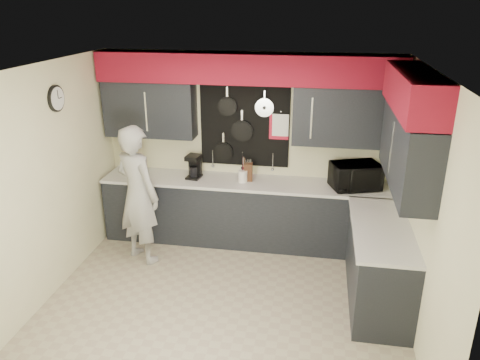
% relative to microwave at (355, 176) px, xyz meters
% --- Properties ---
extents(ground, '(4.00, 4.00, 0.00)m').
position_rel_microwave_xyz_m(ground, '(-1.45, -1.44, -1.09)').
color(ground, tan).
rests_on(ground, ground).
extents(back_wall_assembly, '(4.00, 0.36, 2.60)m').
position_rel_microwave_xyz_m(back_wall_assembly, '(-1.44, 0.16, 0.92)').
color(back_wall_assembly, beige).
rests_on(back_wall_assembly, ground).
extents(right_wall_assembly, '(0.36, 3.50, 2.60)m').
position_rel_microwave_xyz_m(right_wall_assembly, '(0.40, -1.17, 0.86)').
color(right_wall_assembly, beige).
rests_on(right_wall_assembly, ground).
extents(left_wall_assembly, '(0.05, 3.50, 2.60)m').
position_rel_microwave_xyz_m(left_wall_assembly, '(-3.44, -1.42, 0.25)').
color(left_wall_assembly, beige).
rests_on(left_wall_assembly, ground).
extents(base_cabinets, '(3.95, 2.20, 0.92)m').
position_rel_microwave_xyz_m(base_cabinets, '(-0.96, -0.31, -0.63)').
color(base_cabinets, black).
rests_on(base_cabinets, ground).
extents(microwave, '(0.71, 0.59, 0.33)m').
position_rel_microwave_xyz_m(microwave, '(0.00, 0.00, 0.00)').
color(microwave, black).
rests_on(microwave, base_cabinets).
extents(knife_block, '(0.12, 0.12, 0.25)m').
position_rel_microwave_xyz_m(knife_block, '(-1.41, 0.03, -0.04)').
color(knife_block, '#3A2612').
rests_on(knife_block, base_cabinets).
extents(utensil_crock, '(0.12, 0.12, 0.16)m').
position_rel_microwave_xyz_m(utensil_crock, '(-1.47, -0.03, -0.09)').
color(utensil_crock, white).
rests_on(utensil_crock, base_cabinets).
extents(coffee_maker, '(0.21, 0.24, 0.33)m').
position_rel_microwave_xyz_m(coffee_maker, '(-2.16, 0.03, 0.00)').
color(coffee_maker, black).
rests_on(coffee_maker, base_cabinets).
extents(person, '(0.79, 0.70, 1.82)m').
position_rel_microwave_xyz_m(person, '(-2.71, -0.68, -0.18)').
color(person, '#AFAFAD').
rests_on(person, ground).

